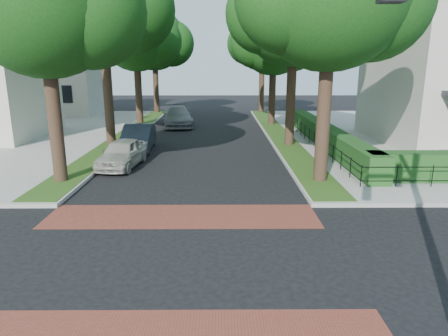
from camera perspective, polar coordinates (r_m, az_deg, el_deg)
The scene contains 17 objects.
ground at distance 10.60m, azimuth -7.65°, elevation -13.13°, with size 120.00×120.00×0.00m, color black.
crosswalk_far at distance 13.50m, azimuth -5.97°, elevation -6.84°, with size 9.00×2.20×0.01m, color brown.
grass_strip_ne at distance 29.10m, azimuth 7.74°, elevation 4.92°, with size 1.60×29.80×0.02m, color #264513.
grass_strip_nw at distance 29.58m, azimuth -13.53°, elevation 4.81°, with size 1.60×29.80×0.02m, color #264513.
tree_right_mid at distance 25.14m, azimuth 10.18°, elevation 21.29°, with size 8.25×7.09×11.22m.
tree_right_far at distance 33.88m, azimuth 7.25°, elevation 17.71°, with size 7.25×6.23×9.74m.
tree_right_back at distance 42.83m, azimuth 5.64°, elevation 17.51°, with size 7.50×6.45×10.20m.
tree_left_near at distance 18.02m, azimuth -23.89°, elevation 20.87°, with size 7.50×6.45×10.20m.
tree_left_mid at distance 25.70m, azimuth -16.69°, elevation 21.58°, with size 8.00×6.88×11.48m.
tree_left_far at distance 34.28m, azimuth -12.26°, elevation 17.82°, with size 7.00×6.02×9.86m.
tree_left_back at distance 43.16m, azimuth -9.77°, elevation 17.55°, with size 7.75×6.66×10.44m.
hedge_main_road at distance 25.48m, azimuth 14.20°, elevation 4.63°, with size 1.00×18.00×1.20m, color #1F4618.
fence_main_road at distance 25.32m, azimuth 12.42°, elevation 4.32°, with size 0.06×18.00×0.90m, color black, non-canonical shape.
house_left_far at distance 44.60m, azimuth -23.17°, elevation 13.48°, with size 10.00×9.00×10.14m.
parked_car_front at distance 20.31m, azimuth -14.37°, elevation 2.06°, with size 1.64×4.09×1.39m, color #AEAC9D.
parked_car_middle at distance 24.10m, azimuth -12.16°, elevation 4.25°, with size 1.63×4.66×1.54m, color #212A32.
parked_car_rear at distance 33.50m, azimuth -6.61°, elevation 7.32°, with size 2.27×5.59×1.62m, color gray.
Camera 1 is at (1.31, -9.32, 4.87)m, focal length 32.00 mm.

